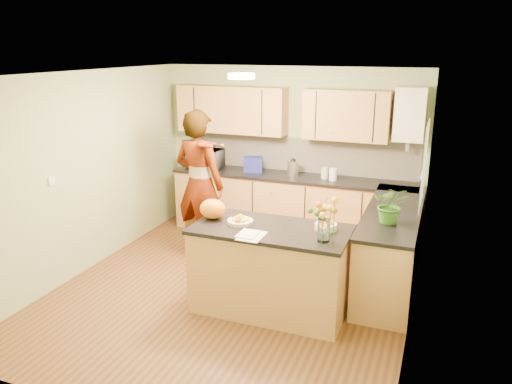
% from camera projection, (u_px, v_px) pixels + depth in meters
% --- Properties ---
extents(floor, '(4.50, 4.50, 0.00)m').
position_uv_depth(floor, '(233.00, 290.00, 5.91)').
color(floor, '#573119').
rests_on(floor, ground).
extents(ceiling, '(4.00, 4.50, 0.02)m').
position_uv_depth(ceiling, '(230.00, 74.00, 5.21)').
color(ceiling, white).
rests_on(ceiling, wall_back).
extents(wall_back, '(4.00, 0.02, 2.50)m').
position_uv_depth(wall_back, '(291.00, 151.00, 7.58)').
color(wall_back, '#9EB07E').
rests_on(wall_back, floor).
extents(wall_front, '(4.00, 0.02, 2.50)m').
position_uv_depth(wall_front, '(106.00, 270.00, 3.54)').
color(wall_front, '#9EB07E').
rests_on(wall_front, floor).
extents(wall_left, '(0.02, 4.50, 2.50)m').
position_uv_depth(wall_left, '(86.00, 173.00, 6.25)').
color(wall_left, '#9EB07E').
rests_on(wall_left, floor).
extents(wall_right, '(0.02, 4.50, 2.50)m').
position_uv_depth(wall_right, '(419.00, 209.00, 4.88)').
color(wall_right, '#9EB07E').
rests_on(wall_right, floor).
extents(back_counter, '(3.64, 0.62, 0.94)m').
position_uv_depth(back_counter, '(291.00, 206.00, 7.49)').
color(back_counter, '#BF7D4C').
rests_on(back_counter, floor).
extents(right_counter, '(0.62, 2.24, 0.94)m').
position_uv_depth(right_counter, '(392.00, 247.00, 5.96)').
color(right_counter, '#BF7D4C').
rests_on(right_counter, floor).
extents(splashback, '(3.60, 0.02, 0.52)m').
position_uv_depth(splashback, '(297.00, 154.00, 7.54)').
color(splashback, beige).
rests_on(splashback, back_counter).
extents(upper_cabinets, '(3.20, 0.34, 0.70)m').
position_uv_depth(upper_cabinets, '(277.00, 112.00, 7.32)').
color(upper_cabinets, '#BF7D4C').
rests_on(upper_cabinets, wall_back).
extents(boiler, '(0.40, 0.30, 0.86)m').
position_uv_depth(boiler, '(410.00, 114.00, 6.67)').
color(boiler, white).
rests_on(boiler, wall_back).
extents(window_right, '(0.01, 1.30, 1.05)m').
position_uv_depth(window_right, '(425.00, 166.00, 5.33)').
color(window_right, white).
rests_on(window_right, wall_right).
extents(light_switch, '(0.02, 0.09, 0.09)m').
position_uv_depth(light_switch, '(52.00, 181.00, 5.69)').
color(light_switch, white).
rests_on(light_switch, wall_left).
extents(ceiling_lamp, '(0.30, 0.30, 0.07)m').
position_uv_depth(ceiling_lamp, '(241.00, 76.00, 5.49)').
color(ceiling_lamp, '#FFEABF').
rests_on(ceiling_lamp, ceiling).
extents(peninsula_island, '(1.65, 0.85, 0.95)m').
position_uv_depth(peninsula_island, '(271.00, 269.00, 5.36)').
color(peninsula_island, '#BF7D4C').
rests_on(peninsula_island, floor).
extents(fruit_dish, '(0.28, 0.28, 0.10)m').
position_uv_depth(fruit_dish, '(240.00, 220.00, 5.34)').
color(fruit_dish, beige).
rests_on(fruit_dish, peninsula_island).
extents(orange_bowl, '(0.23, 0.23, 0.13)m').
position_uv_depth(orange_bowl, '(326.00, 224.00, 5.16)').
color(orange_bowl, beige).
rests_on(orange_bowl, peninsula_island).
extents(flower_vase, '(0.27, 0.27, 0.50)m').
position_uv_depth(flower_vase, '(324.00, 209.00, 4.77)').
color(flower_vase, silver).
rests_on(flower_vase, peninsula_island).
extents(orange_bag, '(0.31, 0.26, 0.22)m').
position_uv_depth(orange_bag, '(213.00, 209.00, 5.48)').
color(orange_bag, orange).
rests_on(orange_bag, peninsula_island).
extents(papers, '(0.23, 0.32, 0.01)m').
position_uv_depth(papers, '(252.00, 236.00, 4.99)').
color(papers, silver).
rests_on(papers, peninsula_island).
extents(violinist, '(0.80, 0.60, 2.01)m').
position_uv_depth(violinist, '(200.00, 184.00, 6.65)').
color(violinist, '#E9A68E').
rests_on(violinist, floor).
extents(violin, '(0.64, 0.56, 0.16)m').
position_uv_depth(violin, '(204.00, 144.00, 6.21)').
color(violin, '#4C1104').
rests_on(violin, violinist).
extents(microwave, '(0.55, 0.38, 0.30)m').
position_uv_depth(microwave, '(204.00, 159.00, 7.77)').
color(microwave, white).
rests_on(microwave, back_counter).
extents(blue_box, '(0.33, 0.29, 0.22)m').
position_uv_depth(blue_box, '(253.00, 164.00, 7.56)').
color(blue_box, navy).
rests_on(blue_box, back_counter).
extents(kettle, '(0.16, 0.16, 0.30)m').
position_uv_depth(kettle, '(293.00, 167.00, 7.33)').
color(kettle, silver).
rests_on(kettle, back_counter).
extents(jar_cream, '(0.11, 0.11, 0.17)m').
position_uv_depth(jar_cream, '(325.00, 173.00, 7.18)').
color(jar_cream, beige).
rests_on(jar_cream, back_counter).
extents(jar_white, '(0.14, 0.14, 0.17)m').
position_uv_depth(jar_white, '(333.00, 174.00, 7.08)').
color(jar_white, white).
rests_on(jar_white, back_counter).
extents(potted_plant, '(0.39, 0.34, 0.42)m').
position_uv_depth(potted_plant, '(391.00, 205.00, 5.32)').
color(potted_plant, '#386D24').
rests_on(potted_plant, right_counter).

